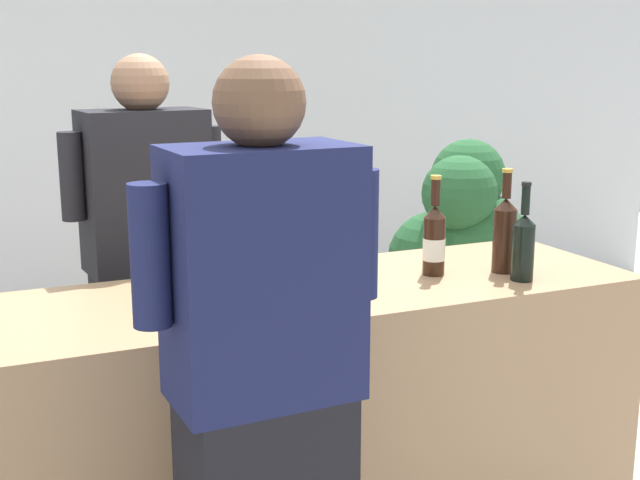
% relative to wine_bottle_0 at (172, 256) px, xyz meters
% --- Properties ---
extents(wall_back, '(8.00, 0.10, 2.80)m').
position_rel_wine_bottle_0_xyz_m(wall_back, '(0.30, 2.47, 0.33)').
color(wall_back, silver).
rests_on(wall_back, ground_plane).
extents(counter, '(2.32, 0.67, 0.96)m').
position_rel_wine_bottle_0_xyz_m(counter, '(0.30, -0.13, -0.59)').
color(counter, '#9E7A56').
rests_on(counter, ground_plane).
extents(wine_bottle_0, '(0.08, 0.08, 0.32)m').
position_rel_wine_bottle_0_xyz_m(wine_bottle_0, '(0.00, 0.00, 0.00)').
color(wine_bottle_0, black).
rests_on(wine_bottle_0, counter).
extents(wine_bottle_1, '(0.07, 0.07, 0.32)m').
position_rel_wine_bottle_0_xyz_m(wine_bottle_1, '(1.06, -0.32, 0.01)').
color(wine_bottle_1, black).
rests_on(wine_bottle_1, counter).
extents(wine_bottle_2, '(0.08, 0.08, 0.32)m').
position_rel_wine_bottle_0_xyz_m(wine_bottle_2, '(0.51, 0.05, 0.01)').
color(wine_bottle_2, black).
rests_on(wine_bottle_2, counter).
extents(wine_bottle_3, '(0.07, 0.07, 0.33)m').
position_rel_wine_bottle_0_xyz_m(wine_bottle_3, '(-0.04, -0.17, 0.01)').
color(wine_bottle_3, black).
rests_on(wine_bottle_3, counter).
extents(wine_bottle_4, '(0.08, 0.08, 0.31)m').
position_rel_wine_bottle_0_xyz_m(wine_bottle_4, '(0.48, -0.28, 0.01)').
color(wine_bottle_4, black).
rests_on(wine_bottle_4, counter).
extents(wine_bottle_5, '(0.08, 0.08, 0.35)m').
position_rel_wine_bottle_0_xyz_m(wine_bottle_5, '(1.07, -0.21, 0.02)').
color(wine_bottle_5, black).
rests_on(wine_bottle_5, counter).
extents(wine_bottle_6, '(0.07, 0.07, 0.33)m').
position_rel_wine_bottle_0_xyz_m(wine_bottle_6, '(0.84, -0.14, 0.01)').
color(wine_bottle_6, black).
rests_on(wine_bottle_6, counter).
extents(wine_glass, '(0.07, 0.07, 0.21)m').
position_rel_wine_bottle_0_xyz_m(wine_glass, '(0.19, -0.17, 0.04)').
color(wine_glass, silver).
rests_on(wine_glass, counter).
extents(person_server, '(0.58, 0.28, 1.67)m').
position_rel_wine_bottle_0_xyz_m(person_server, '(0.03, 0.49, -0.25)').
color(person_server, black).
rests_on(person_server, ground_plane).
extents(person_guest, '(0.56, 0.26, 1.66)m').
position_rel_wine_bottle_0_xyz_m(person_guest, '(0.01, -0.79, -0.26)').
color(person_guest, black).
rests_on(person_guest, ground_plane).
extents(potted_shrub, '(0.63, 0.62, 1.28)m').
position_rel_wine_bottle_0_xyz_m(potted_shrub, '(1.61, 0.89, -0.28)').
color(potted_shrub, brown).
rests_on(potted_shrub, ground_plane).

